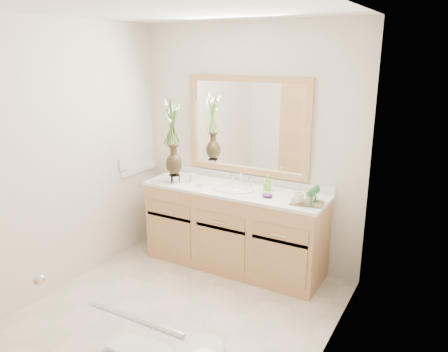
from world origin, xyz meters
The scene contains 22 objects.
floor centered at (0.00, 0.00, 0.00)m, with size 2.60×2.60×0.00m, color beige.
ceiling centered at (0.00, 0.00, 2.40)m, with size 2.40×2.60×0.02m, color white.
wall_back centered at (0.00, 1.30, 1.20)m, with size 2.40×0.02×2.40m, color beige.
wall_front centered at (0.00, -1.30, 1.20)m, with size 2.40×0.02×2.40m, color beige.
wall_left centered at (-1.20, 0.00, 1.20)m, with size 0.02×2.60×2.40m, color beige.
wall_right centered at (1.20, 0.00, 1.20)m, with size 0.02×2.60×2.40m, color beige.
vanity centered at (0.00, 1.01, 0.40)m, with size 1.80×0.55×0.80m.
counter centered at (0.00, 1.01, 0.82)m, with size 1.84×0.57×0.03m, color white.
sink centered at (0.00, 1.00, 0.78)m, with size 0.38×0.34×0.23m.
mirror centered at (0.00, 1.28, 1.41)m, with size 1.32×0.04×0.97m.
switch_plate centered at (-1.19, 0.76, 0.98)m, with size 0.02×0.12×0.12m, color white.
grab_bar centered at (0.70, -1.27, 0.95)m, with size 0.03×0.03×0.55m, color silver.
flower_vase centered at (-0.63, 0.89, 1.37)m, with size 0.20×0.20×0.80m.
tumbler centered at (-0.49, 1.02, 0.87)m, with size 0.06×0.06×0.08m, color silver.
soap_dish centered at (-0.33, 0.92, 0.84)m, with size 0.09×0.09×0.03m.
soap_bottle centered at (0.30, 1.12, 0.90)m, with size 0.06×0.06×0.14m, color #78EC37.
purple_dish centered at (0.39, 0.93, 0.85)m, with size 0.11×0.08×0.04m, color #4B2369.
tray centered at (0.77, 0.94, 0.84)m, with size 0.28×0.19×0.01m, color brown.
mug_left centered at (0.70, 0.89, 0.89)m, with size 0.10×0.09×0.10m, color silver.
mug_right centered at (0.78, 0.99, 0.90)m, with size 0.10×0.10×0.10m, color silver.
goblet_front centered at (0.82, 0.87, 0.95)m, with size 0.07×0.07×0.16m.
goblet_back centered at (0.82, 1.00, 0.94)m, with size 0.07×0.07×0.15m.
Camera 1 is at (1.91, -2.57, 2.12)m, focal length 35.00 mm.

